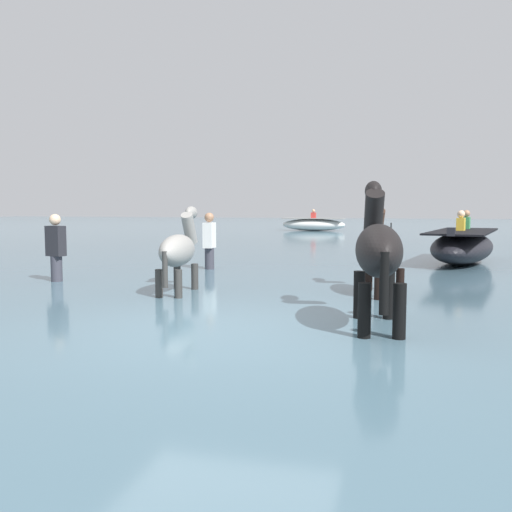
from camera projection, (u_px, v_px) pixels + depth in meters
The scene contains 10 objects.
ground_plane at pixel (220, 367), 6.18m from camera, with size 120.00×120.00×0.00m, color gray.
water_surface at pixel (330, 261), 15.81m from camera, with size 90.00×90.00×0.42m, color #476675.
horse_lead_dark_bay at pixel (383, 251), 8.57m from camera, with size 0.70×1.71×1.84m.
horse_trailing_grey at pixel (179, 253), 8.72m from camera, with size 0.52×1.63×1.77m.
horse_flank_black at pixel (378, 254), 6.26m from camera, with size 0.68×1.93×2.09m.
boat_mid_channel at pixel (314, 224), 30.21m from camera, with size 3.50×1.40×1.16m.
boat_near_starboard at pixel (462, 247), 13.28m from camera, with size 2.17×4.15×1.25m.
person_spectator_far at pixel (56, 257), 10.03m from camera, with size 0.36×0.26×1.63m.
person_wading_close at pixel (209, 248), 11.96m from camera, with size 0.20×0.32×1.63m.
channel_buoy at pixel (391, 244), 16.88m from camera, with size 0.37×0.37×0.84m.
Camera 1 is at (1.89, -5.76, 1.78)m, focal length 39.30 mm.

